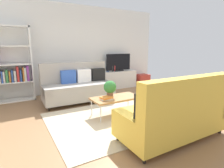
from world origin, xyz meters
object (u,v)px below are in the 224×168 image
(couch_beige, at_px, (78,86))
(bottle_1, at_px, (115,69))
(tv_console, at_px, (118,79))
(table_book_0, at_px, (106,99))
(potted_plant, at_px, (110,88))
(vase_1, at_px, (108,69))
(bookshelf, at_px, (11,68))
(bottle_0, at_px, (113,69))
(couch_green, at_px, (175,114))
(vase_0, at_px, (104,69))
(storage_trunk, at_px, (142,80))
(tv, at_px, (118,63))
(coffee_table, at_px, (116,98))

(couch_beige, bearing_deg, bottle_1, -151.38)
(tv_console, bearing_deg, table_book_0, -126.67)
(potted_plant, height_order, vase_1, vase_1)
(bookshelf, distance_m, bottle_0, 3.25)
(couch_beige, bearing_deg, couch_green, 104.33)
(potted_plant, height_order, vase_0, vase_0)
(tv_console, relative_size, storage_trunk, 2.69)
(vase_1, xyz_separation_m, bottle_1, (0.25, -0.09, 0.01))
(tv, height_order, vase_0, tv)
(vase_1, bearing_deg, couch_beige, -146.23)
(tv_console, xyz_separation_m, table_book_0, (-1.81, -2.43, 0.11))
(couch_beige, relative_size, couch_green, 1.00)
(table_book_0, bearing_deg, coffee_table, 12.19)
(table_book_0, bearing_deg, bottle_0, 57.15)
(tv_console, height_order, tv, tv)
(tv_console, height_order, vase_0, vase_0)
(couch_green, height_order, bookshelf, bookshelf)
(tv, bearing_deg, coffee_table, -123.12)
(coffee_table, bearing_deg, vase_0, 68.48)
(couch_beige, distance_m, potted_plant, 1.43)
(bottle_0, bearing_deg, bottle_1, 0.00)
(table_book_0, xyz_separation_m, bottle_1, (1.64, 2.39, 0.31))
(bottle_0, bearing_deg, bookshelf, 178.94)
(tv, xyz_separation_m, bottle_0, (-0.27, -0.02, -0.21))
(tv_console, xyz_separation_m, bookshelf, (-3.51, 0.02, 0.64))
(table_book_0, bearing_deg, potted_plant, 32.46)
(tv_console, height_order, bottle_1, bottle_1)
(bookshelf, bearing_deg, potted_plant, -52.17)
(bookshelf, relative_size, potted_plant, 5.45)
(coffee_table, xyz_separation_m, bookshelf, (-1.97, 2.39, 0.57))
(bookshelf, bearing_deg, coffee_table, -50.49)
(vase_0, bearing_deg, bottle_1, -12.38)
(bookshelf, distance_m, table_book_0, 3.03)
(tv_console, xyz_separation_m, bottle_1, (-0.17, -0.04, 0.43))
(bookshelf, height_order, potted_plant, bookshelf)
(coffee_table, relative_size, vase_1, 5.50)
(table_book_0, xyz_separation_m, vase_0, (1.23, 2.48, 0.30))
(vase_1, bearing_deg, storage_trunk, -5.62)
(vase_1, bearing_deg, vase_0, 180.00)
(potted_plant, relative_size, vase_1, 1.93)
(couch_green, height_order, storage_trunk, couch_green)
(table_book_0, distance_m, vase_0, 2.79)
(vase_0, xyz_separation_m, bottle_0, (0.31, -0.09, 0.01))
(storage_trunk, height_order, vase_1, vase_1)
(potted_plant, xyz_separation_m, table_book_0, (-0.14, -0.09, -0.21))
(couch_beige, xyz_separation_m, tv, (1.92, 0.93, 0.50))
(tv_console, relative_size, vase_1, 7.01)
(bottle_0, bearing_deg, couch_green, -104.73)
(couch_green, relative_size, potted_plant, 4.95)
(tv_console, xyz_separation_m, vase_1, (-0.42, 0.05, 0.42))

